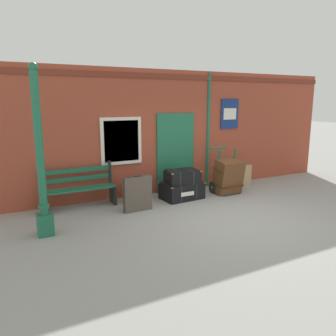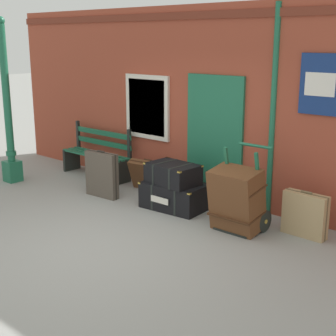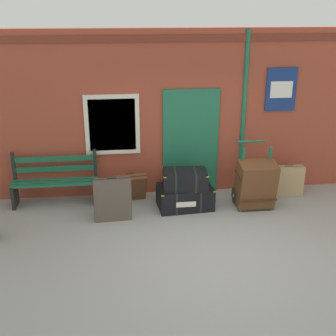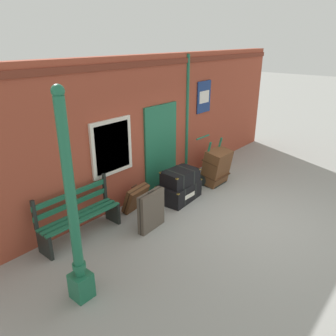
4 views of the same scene
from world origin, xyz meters
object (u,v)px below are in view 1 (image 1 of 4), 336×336
object	(u,v)px
platform_bench	(80,189)
steamer_trunk_middle	(182,176)
steamer_trunk_base	(182,190)
suitcase_cream	(138,194)
suitcase_olive	(241,176)
porters_trolley	(224,182)
large_brown_trunk	(228,177)
lamp_post	(41,173)
suitcase_brown	(138,189)

from	to	relation	value
platform_bench	steamer_trunk_middle	size ratio (longest dim) A/B	1.89
steamer_trunk_base	suitcase_cream	size ratio (longest dim) A/B	1.29
steamer_trunk_base	suitcase_cream	world-z (taller)	suitcase_cream
platform_bench	suitcase_olive	distance (m)	4.53
porters_trolley	steamer_trunk_base	bearing A→B (deg)	179.52
large_brown_trunk	suitcase_cream	size ratio (longest dim) A/B	1.14
lamp_post	platform_bench	size ratio (longest dim) A/B	1.90
porters_trolley	platform_bench	bearing A→B (deg)	172.55
platform_bench	large_brown_trunk	xyz separation A→B (m)	(3.71, -0.66, 0.03)
large_brown_trunk	suitcase_cream	bearing A→B (deg)	-176.08
steamer_trunk_middle	porters_trolley	xyz separation A→B (m)	(1.31, 0.03, -0.31)
steamer_trunk_middle	suitcase_brown	size ratio (longest dim) A/B	1.29
platform_bench	lamp_post	bearing A→B (deg)	-125.12
steamer_trunk_base	large_brown_trunk	bearing A→B (deg)	-8.20
suitcase_cream	suitcase_brown	world-z (taller)	suitcase_cream
lamp_post	platform_bench	distance (m)	1.78
porters_trolley	large_brown_trunk	xyz separation A→B (m)	(-0.00, -0.18, 0.20)
steamer_trunk_base	lamp_post	bearing A→B (deg)	-165.62
steamer_trunk_middle	suitcase_cream	distance (m)	1.38
steamer_trunk_base	large_brown_trunk	xyz separation A→B (m)	(1.30, -0.19, 0.26)
suitcase_cream	platform_bench	bearing A→B (deg)	141.98
steamer_trunk_base	porters_trolley	world-z (taller)	porters_trolley
steamer_trunk_base	steamer_trunk_middle	world-z (taller)	steamer_trunk_middle
large_brown_trunk	porters_trolley	bearing A→B (deg)	90.00
steamer_trunk_base	steamer_trunk_middle	xyz separation A→B (m)	(-0.01, -0.04, 0.37)
steamer_trunk_middle	suitcase_cream	xyz separation A→B (m)	(-1.33, -0.33, -0.19)
platform_bench	suitcase_brown	bearing A→B (deg)	-3.15
steamer_trunk_middle	suitcase_olive	bearing A→B (deg)	8.91
steamer_trunk_middle	suitcase_olive	xyz separation A→B (m)	(2.11, 0.33, -0.27)
platform_bench	suitcase_cream	xyz separation A→B (m)	(1.08, -0.84, -0.05)
lamp_post	suitcase_brown	xyz separation A→B (m)	(2.35, 1.26, -0.88)
steamer_trunk_base	steamer_trunk_middle	bearing A→B (deg)	-105.64
lamp_post	large_brown_trunk	xyz separation A→B (m)	(4.65, 0.67, -0.69)
suitcase_brown	steamer_trunk_middle	bearing A→B (deg)	-23.49
suitcase_olive	porters_trolley	bearing A→B (deg)	-159.36
suitcase_olive	suitcase_cream	world-z (taller)	suitcase_cream
platform_bench	steamer_trunk_base	distance (m)	2.48
steamer_trunk_base	large_brown_trunk	distance (m)	1.33
large_brown_trunk	suitcase_olive	xyz separation A→B (m)	(0.81, 0.48, -0.16)
steamer_trunk_middle	suitcase_brown	distance (m)	1.13
suitcase_cream	porters_trolley	bearing A→B (deg)	7.70
large_brown_trunk	suitcase_olive	bearing A→B (deg)	30.73
platform_bench	large_brown_trunk	distance (m)	3.77
steamer_trunk_base	suitcase_brown	size ratio (longest dim) A/B	1.61
steamer_trunk_base	suitcase_olive	size ratio (longest dim) A/B	1.62
lamp_post	suitcase_olive	bearing A→B (deg)	11.94
platform_bench	suitcase_brown	xyz separation A→B (m)	(1.41, -0.08, -0.16)
steamer_trunk_base	steamer_trunk_middle	size ratio (longest dim) A/B	1.25
steamer_trunk_middle	large_brown_trunk	size ratio (longest dim) A/B	0.90
platform_bench	steamer_trunk_middle	xyz separation A→B (m)	(2.41, -0.51, 0.14)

